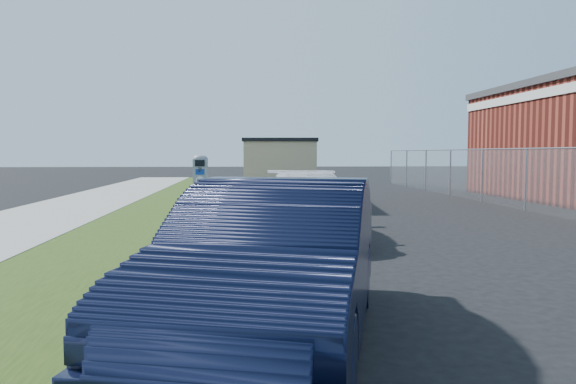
{
  "coord_description": "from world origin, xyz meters",
  "views": [
    {
      "loc": [
        -2.16,
        -8.66,
        1.68
      ],
      "look_at": [
        -1.4,
        1.0,
        1.0
      ],
      "focal_mm": 35.0,
      "sensor_mm": 36.0,
      "label": 1
    }
  ],
  "objects": [
    {
      "name": "parking_meter",
      "position": [
        -2.76,
        -0.79,
        1.24
      ],
      "size": [
        0.21,
        0.15,
        1.51
      ],
      "rotation": [
        0.0,
        0.0,
        -0.03
      ],
      "color": "#3F4247",
      "rests_on": "ground"
    },
    {
      "name": "chainlink_fence",
      "position": [
        6.0,
        7.0,
        1.26
      ],
      "size": [
        0.06,
        30.06,
        30.0
      ],
      "color": "slate",
      "rests_on": "ground"
    },
    {
      "name": "ground",
      "position": [
        0.0,
        0.0,
        0.0
      ],
      "size": [
        120.0,
        120.0,
        0.0
      ],
      "primitive_type": "plane",
      "color": "black",
      "rests_on": "ground"
    },
    {
      "name": "white_wagon",
      "position": [
        -0.94,
        2.22,
        0.66
      ],
      "size": [
        2.06,
        4.63,
        1.32
      ],
      "primitive_type": "imported",
      "rotation": [
        0.0,
        0.0,
        -0.05
      ],
      "color": "white",
      "rests_on": "ground"
    },
    {
      "name": "navy_sedan",
      "position": [
        -1.87,
        -3.83,
        0.72
      ],
      "size": [
        2.56,
        4.61,
        1.44
      ],
      "primitive_type": "imported",
      "rotation": [
        0.0,
        0.0,
        -0.25
      ],
      "color": "black",
      "rests_on": "ground"
    },
    {
      "name": "streetside",
      "position": [
        -5.57,
        2.0,
        0.07
      ],
      "size": [
        6.12,
        50.0,
        0.15
      ],
      "color": "gray",
      "rests_on": "ground"
    },
    {
      "name": "dump_truck",
      "position": [
        -0.88,
        9.91,
        1.24
      ],
      "size": [
        2.7,
        5.79,
        2.2
      ],
      "rotation": [
        0.0,
        0.0,
        -0.09
      ],
      "color": "black",
      "rests_on": "ground"
    }
  ]
}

